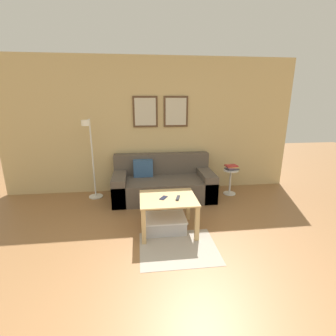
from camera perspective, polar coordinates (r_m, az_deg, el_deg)
The scene contains 10 objects.
wall_back at distance 4.77m, azimuth -3.97°, elevation 9.71°, with size 5.60×0.09×2.55m.
area_rug at distance 3.20m, azimuth 2.44°, elevation -18.19°, with size 0.96×0.80×0.01m, color #A39989.
couch at distance 4.57m, azimuth -1.20°, elevation -3.61°, with size 1.83×0.88×0.78m.
coffee_table at distance 3.39m, azimuth -0.01°, elevation -8.53°, with size 0.77×0.66×0.50m.
storage_bin at distance 3.53m, azimuth -0.83°, elevation -12.84°, with size 0.59×0.43×0.20m.
floor_lamp at distance 4.47m, azimuth -17.63°, elevation 2.75°, with size 0.25×0.51×1.47m.
side_table at distance 4.85m, azimuth 14.39°, elevation -2.68°, with size 0.28×0.28×0.49m.
book_stack at distance 4.80m, azimuth 14.72°, elevation 0.15°, with size 0.27×0.21×0.09m.
remote_control at distance 3.30m, azimuth 2.34°, elevation -7.04°, with size 0.04×0.15×0.02m, color #232328.
cell_phone at distance 3.32m, azimuth -1.06°, elevation -6.99°, with size 0.07×0.14×0.01m, color #1E2338.
Camera 1 is at (-0.24, -1.34, 1.81)m, focal length 26.00 mm.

